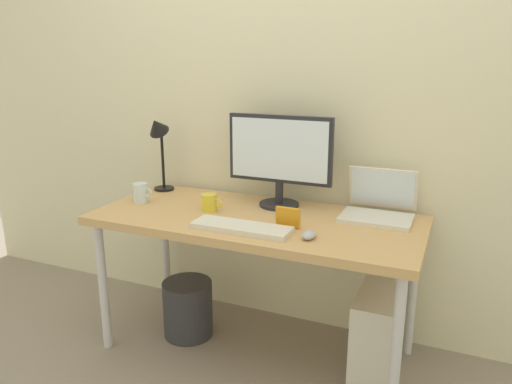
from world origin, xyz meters
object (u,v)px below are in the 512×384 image
Objects in this scene: monitor at (280,155)px; desk_lamp at (158,137)px; glass_cup at (141,193)px; desk at (256,228)px; keyboard at (241,227)px; photo_frame at (288,217)px; computer_tower at (376,336)px; laptop at (379,205)px; mouse at (309,235)px; wastebasket at (188,308)px; coffee_mug at (210,203)px.

desk_lamp is at bearing 179.96° from monitor.
desk is at bearing 1.54° from glass_cup.
keyboard is 0.21m from photo_frame.
keyboard is (0.68, -0.40, -0.29)m from desk_lamp.
computer_tower is at bearing -18.73° from monitor.
photo_frame is (0.17, 0.11, 0.04)m from keyboard.
monitor is 1.66× the size of laptop.
mouse is at bearing -54.06° from monitor.
mouse is at bearing -36.57° from photo_frame.
desk is 0.65m from glass_cup.
desk_lamp is (-1.20, -0.02, 0.25)m from laptop.
desk is 0.37m from mouse.
glass_cup is 1.35m from computer_tower.
keyboard is 1.05× the size of computer_tower.
mouse is at bearing -144.31° from computer_tower.
wastebasket is (-0.98, -0.03, -0.06)m from computer_tower.
monitor reaches higher than desk.
desk_lamp reaches higher than desk.
laptop is at bearing 2.42° from monitor.
photo_frame is (0.43, -0.08, 0.01)m from coffee_mug.
laptop is 1.19m from glass_cup.
mouse reaches higher than desk.
glass_cup is at bearing -178.46° from desk.
desk_lamp is at bearing 97.45° from glass_cup.
keyboard is (0.02, -0.20, 0.07)m from desk.
keyboard is (-0.51, -0.42, -0.04)m from laptop.
wastebasket is (0.25, 0.01, -0.61)m from glass_cup.
computer_tower is 0.98m from wastebasket.
desk is 3.66× the size of computer_tower.
desk_lamp is at bearing 161.31° from photo_frame.
glass_cup is (-0.66, 0.18, 0.04)m from keyboard.
photo_frame is 0.37× the size of wastebasket.
glass_cup reaches higher than wastebasket.
keyboard is 4.89× the size of mouse.
coffee_mug is 0.99m from computer_tower.
laptop reaches higher than wastebasket.
photo_frame is 0.84m from wastebasket.
desk is 5.13× the size of wastebasket.
mouse is 0.83× the size of glass_cup.
glass_cup reaches higher than computer_tower.
mouse is 0.30× the size of wastebasket.
desk_lamp is 4.78× the size of mouse.
desk_lamp is 0.94m from photo_frame.
photo_frame is at bearing -4.72° from glass_cup.
desk is 2.89× the size of monitor.
coffee_mug is 0.62m from wastebasket.
coffee_mug is (-0.56, 0.17, 0.03)m from mouse.
desk is 0.38m from monitor.
desk is 14.14× the size of coffee_mug.
laptop is at bearing 11.71° from glass_cup.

